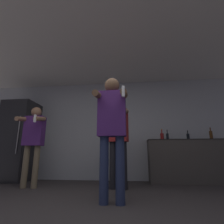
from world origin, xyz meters
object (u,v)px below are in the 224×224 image
Objects in this scene: person_spectator_back at (118,134)px; bottle_green_wine at (188,136)px; bottle_red_label at (211,135)px; person_man_side at (33,136)px; person_woman_foreground at (112,124)px; refrigerator at (18,140)px; bottle_dark_rum at (168,136)px; bottle_clear_vodka at (162,136)px.

bottle_green_wine is at bearing 29.81° from person_spectator_back.
person_man_side is at bearing -165.60° from bottle_red_label.
bottle_green_wine is 1.82m from person_spectator_back.
person_woman_foreground is at bearing -129.39° from bottle_green_wine.
refrigerator is at bearing 136.69° from person_man_side.
person_spectator_back is at bearing -156.62° from bottle_red_label.
bottle_dark_rum is 2.22m from person_woman_foreground.
refrigerator is at bearing -178.42° from bottle_red_label.
person_woman_foreground reaches higher than bottle_green_wine.
person_man_side is (0.89, -0.84, -0.01)m from refrigerator.
person_man_side is (-1.68, 0.95, -0.05)m from person_woman_foreground.
person_woman_foreground is 1.00× the size of person_spectator_back.
bottle_clear_vodka is (3.56, 0.13, 0.07)m from refrigerator.
person_man_side is at bearing -43.31° from refrigerator.
bottle_clear_vodka is at bearing 2.06° from refrigerator.
bottle_green_wine is 0.83× the size of bottle_clear_vodka.
refrigerator is 4.16m from bottle_green_wine.
refrigerator is 1.23m from person_man_side.
bottle_red_label is 2.28m from person_spectator_back.
bottle_red_label is 0.51m from bottle_green_wine.
bottle_dark_rum is (-0.98, 0.00, -0.02)m from bottle_red_label.
person_man_side is 0.93× the size of person_spectator_back.
bottle_dark_rum is 0.16× the size of person_spectator_back.
bottle_red_label is 0.19× the size of person_man_side.
person_spectator_back reaches higher than person_man_side.
person_spectator_back reaches higher than bottle_clear_vodka.
person_spectator_back reaches higher than bottle_red_label.
person_woman_foreground is (2.58, -1.80, 0.04)m from refrigerator.
bottle_green_wine is at bearing 180.00° from bottle_red_label.
refrigerator reaches higher than person_man_side.
person_woman_foreground is at bearing -137.42° from bottle_red_label.
bottle_clear_vodka reaches higher than bottle_dark_rum.
bottle_clear_vodka is at bearing 62.84° from person_woman_foreground.
bottle_dark_rum is at bearing 19.14° from person_man_side.
bottle_green_wine is 3.41m from person_man_side.
bottle_dark_rum is 1.44m from person_spectator_back.
bottle_green_wine is (-0.51, 0.00, -0.03)m from bottle_red_label.
person_woman_foreground is 1.07× the size of person_man_side.
bottle_red_label reaches higher than bottle_green_wine.
bottle_clear_vodka is 0.16× the size of person_spectator_back.
bottle_red_label is 0.18× the size of person_spectator_back.
bottle_clear_vodka is at bearing 180.00° from bottle_dark_rum.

